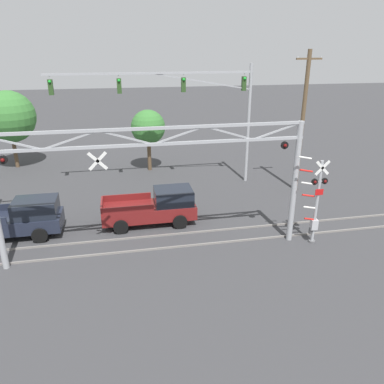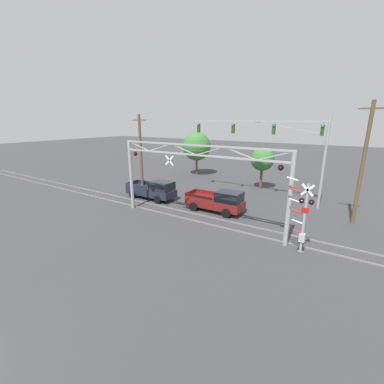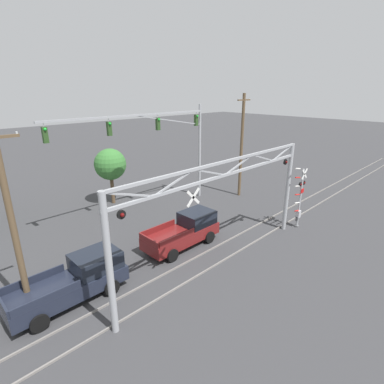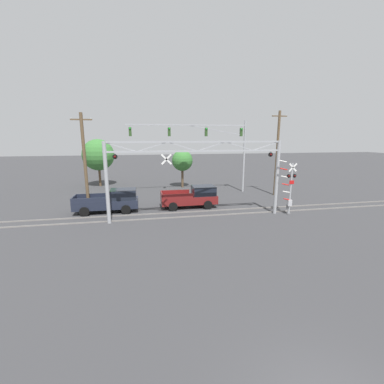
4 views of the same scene
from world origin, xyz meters
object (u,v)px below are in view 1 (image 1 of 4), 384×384
(background_tree_far_left_verge, at_px, (148,127))
(utility_pole_right, at_px, (302,122))
(crossing_signal_mast, at_px, (315,205))
(traffic_signal_span, at_px, (198,101))
(background_tree_beyond_span, at_px, (9,117))
(pickup_truck_following, at_px, (15,219))
(crossing_gantry, at_px, (154,173))
(pickup_truck_lead, at_px, (155,207))

(background_tree_far_left_verge, bearing_deg, utility_pole_right, -34.28)
(crossing_signal_mast, xyz_separation_m, traffic_signal_span, (-4.08, 10.23, 4.13))
(utility_pole_right, bearing_deg, background_tree_beyond_span, 155.11)
(crossing_signal_mast, height_order, pickup_truck_following, crossing_signal_mast)
(crossing_gantry, distance_m, pickup_truck_lead, 4.80)
(crossing_signal_mast, height_order, background_tree_beyond_span, background_tree_beyond_span)
(crossing_gantry, xyz_separation_m, utility_pole_right, (11.03, 7.04, 0.71))
(utility_pole_right, height_order, background_tree_beyond_span, utility_pole_right)
(utility_pole_right, height_order, background_tree_far_left_verge, utility_pole_right)
(crossing_gantry, bearing_deg, crossing_signal_mast, -3.67)
(traffic_signal_span, distance_m, pickup_truck_lead, 9.02)
(traffic_signal_span, height_order, background_tree_beyond_span, traffic_signal_span)
(pickup_truck_lead, height_order, pickup_truck_following, same)
(pickup_truck_following, bearing_deg, background_tree_far_left_verge, 51.87)
(crossing_gantry, distance_m, background_tree_beyond_span, 19.93)
(pickup_truck_following, height_order, background_tree_far_left_verge, background_tree_far_left_verge)
(crossing_signal_mast, xyz_separation_m, pickup_truck_following, (-15.70, 3.84, -1.13))
(pickup_truck_following, relative_size, utility_pole_right, 0.59)
(pickup_truck_following, relative_size, background_tree_far_left_verge, 1.12)
(traffic_signal_span, bearing_deg, pickup_truck_following, -151.19)
(pickup_truck_lead, distance_m, pickup_truck_following, 7.73)
(pickup_truck_following, xyz_separation_m, background_tree_far_left_verge, (8.34, 10.62, 2.63))
(pickup_truck_following, distance_m, background_tree_beyond_span, 14.40)
(pickup_truck_lead, height_order, utility_pole_right, utility_pole_right)
(crossing_signal_mast, relative_size, traffic_signal_span, 0.34)
(crossing_gantry, relative_size, traffic_signal_span, 1.03)
(pickup_truck_lead, distance_m, utility_pole_right, 11.98)
(pickup_truck_lead, relative_size, background_tree_beyond_span, 0.83)
(utility_pole_right, bearing_deg, pickup_truck_lead, -161.66)
(traffic_signal_span, xyz_separation_m, pickup_truck_following, (-11.61, -6.39, -5.27))
(traffic_signal_span, distance_m, utility_pole_right, 7.45)
(pickup_truck_following, distance_m, utility_pole_right, 19.24)
(utility_pole_right, bearing_deg, background_tree_far_left_verge, 145.72)
(crossing_signal_mast, distance_m, background_tree_far_left_verge, 16.30)
(crossing_signal_mast, bearing_deg, crossing_gantry, 176.33)
(pickup_truck_lead, bearing_deg, traffic_signal_span, 58.00)
(traffic_signal_span, height_order, background_tree_far_left_verge, traffic_signal_span)
(crossing_gantry, height_order, pickup_truck_following, crossing_gantry)
(background_tree_beyond_span, bearing_deg, background_tree_far_left_verge, -15.08)
(crossing_signal_mast, height_order, traffic_signal_span, traffic_signal_span)
(traffic_signal_span, relative_size, utility_pole_right, 1.47)
(utility_pole_right, relative_size, background_tree_far_left_verge, 1.91)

